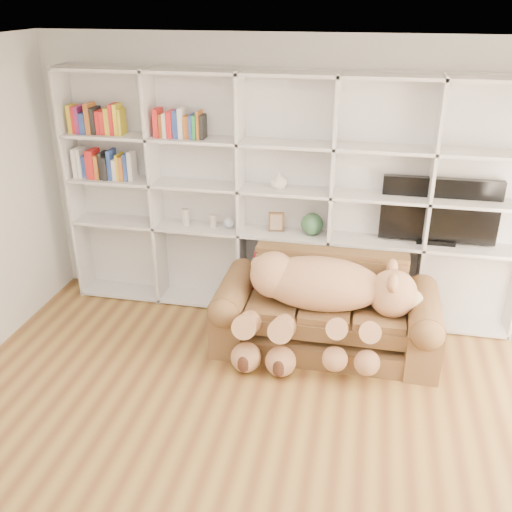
# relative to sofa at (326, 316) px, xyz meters

# --- Properties ---
(floor) EXTENTS (5.00, 5.00, 0.00)m
(floor) POSITION_rel_sofa_xyz_m (-0.48, -1.72, -0.32)
(floor) COLOR brown
(floor) RESTS_ON ground
(ceiling) EXTENTS (5.00, 5.00, 0.00)m
(ceiling) POSITION_rel_sofa_xyz_m (-0.48, -1.72, 2.38)
(ceiling) COLOR white
(ceiling) RESTS_ON wall_back
(wall_back) EXTENTS (5.00, 0.02, 2.70)m
(wall_back) POSITION_rel_sofa_xyz_m (-0.48, 0.78, 1.03)
(wall_back) COLOR white
(wall_back) RESTS_ON floor
(bookshelf) EXTENTS (4.43, 0.35, 2.40)m
(bookshelf) POSITION_rel_sofa_xyz_m (-0.72, 0.65, 0.99)
(bookshelf) COLOR silver
(bookshelf) RESTS_ON floor
(sofa) EXTENTS (2.00, 0.86, 0.84)m
(sofa) POSITION_rel_sofa_xyz_m (0.00, 0.00, 0.00)
(sofa) COLOR brown
(sofa) RESTS_ON floor
(teddy_bear) EXTENTS (1.61, 0.85, 0.93)m
(teddy_bear) POSITION_rel_sofa_xyz_m (-0.05, -0.17, 0.28)
(teddy_bear) COLOR tan
(teddy_bear) RESTS_ON sofa
(throw_pillow) EXTENTS (0.42, 0.34, 0.39)m
(throw_pillow) POSITION_rel_sofa_xyz_m (-0.54, 0.14, 0.29)
(throw_pillow) COLOR #580F16
(throw_pillow) RESTS_ON sofa
(tv) EXTENTS (1.07, 0.18, 0.63)m
(tv) POSITION_rel_sofa_xyz_m (0.95, 0.64, 0.86)
(tv) COLOR black
(tv) RESTS_ON bookshelf
(picture_frame) EXTENTS (0.16, 0.05, 0.19)m
(picture_frame) POSITION_rel_sofa_xyz_m (-0.57, 0.59, 0.65)
(picture_frame) COLOR brown
(picture_frame) RESTS_ON bookshelf
(green_vase) EXTENTS (0.22, 0.22, 0.22)m
(green_vase) POSITION_rel_sofa_xyz_m (-0.22, 0.59, 0.66)
(green_vase) COLOR #2F5D39
(green_vase) RESTS_ON bookshelf
(figurine_tall) EXTENTS (0.09, 0.09, 0.17)m
(figurine_tall) POSITION_rel_sofa_xyz_m (-1.51, 0.59, 0.63)
(figurine_tall) COLOR beige
(figurine_tall) RESTS_ON bookshelf
(figurine_short) EXTENTS (0.09, 0.09, 0.13)m
(figurine_short) POSITION_rel_sofa_xyz_m (-1.22, 0.59, 0.61)
(figurine_short) COLOR beige
(figurine_short) RESTS_ON bookshelf
(snow_globe) EXTENTS (0.11, 0.11, 0.11)m
(snow_globe) POSITION_rel_sofa_xyz_m (-1.05, 0.59, 0.61)
(snow_globe) COLOR silver
(snow_globe) RESTS_ON bookshelf
(shelf_vase) EXTENTS (0.19, 0.19, 0.17)m
(shelf_vase) POSITION_rel_sofa_xyz_m (-0.56, 0.59, 1.08)
(shelf_vase) COLOR silver
(shelf_vase) RESTS_ON bookshelf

